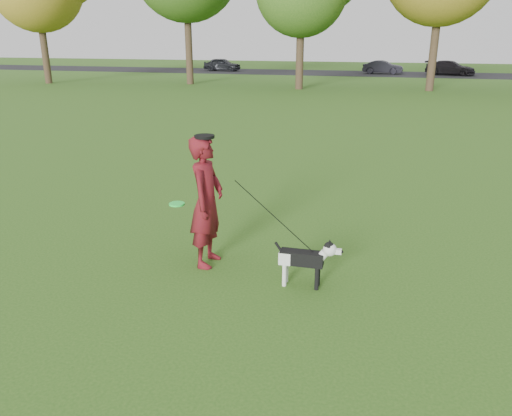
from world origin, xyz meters
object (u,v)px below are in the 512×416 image
(man, at_px, (207,202))
(car_mid, at_px, (383,67))
(car_right, at_px, (450,68))
(car_left, at_px, (222,64))
(dog, at_px, (307,257))

(man, bearing_deg, car_mid, -1.81)
(car_right, bearing_deg, car_mid, 108.08)
(man, height_order, car_left, man)
(man, bearing_deg, dog, -102.48)
(car_left, xyz_separation_m, car_right, (20.41, 0.00, -0.00))
(man, height_order, car_mid, man)
(dog, bearing_deg, car_left, 109.59)
(car_left, height_order, car_right, car_left)
(car_mid, height_order, car_right, car_right)
(car_left, xyz_separation_m, car_mid, (14.82, 0.00, -0.03))
(man, distance_m, car_mid, 40.26)
(car_mid, bearing_deg, dog, -174.60)
(car_left, relative_size, car_mid, 1.02)
(car_mid, distance_m, car_right, 5.59)
(car_right, bearing_deg, dog, -170.28)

